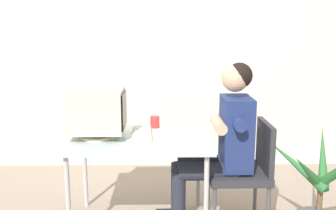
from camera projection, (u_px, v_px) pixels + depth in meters
wall_back at (173, 33)px, 4.21m from camera, size 8.00×0.10×3.00m
desk at (139, 143)px, 3.00m from camera, size 1.11×0.74×0.73m
crt_monitor at (97, 111)px, 2.93m from camera, size 0.42×0.36×0.38m
keyboard at (142, 134)px, 3.02m from camera, size 0.17×0.41×0.03m
office_chair at (246, 167)px, 3.04m from camera, size 0.47×0.47×0.84m
person_seated at (221, 139)px, 2.99m from camera, size 0.74×0.55×1.30m
potted_plant at (319, 207)px, 2.72m from camera, size 0.78×0.71×0.86m
desk_mug at (155, 122)px, 3.26m from camera, size 0.08×0.09×0.10m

